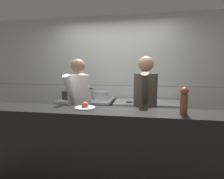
% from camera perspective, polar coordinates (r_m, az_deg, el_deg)
% --- Properties ---
extents(ground_plane, '(14.00, 14.00, 0.00)m').
position_cam_1_polar(ground_plane, '(2.68, -3.93, -27.26)').
color(ground_plane, '#383333').
extents(wall_back_tiled, '(8.00, 0.06, 2.60)m').
position_cam_1_polar(wall_back_tiled, '(3.73, 1.48, 3.66)').
color(wall_back_tiled, silver).
rests_on(wall_back_tiled, ground_plane).
extents(oven_range, '(1.03, 0.71, 0.91)m').
position_cam_1_polar(oven_range, '(3.61, -8.15, -10.18)').
color(oven_range, '#38383D').
rests_on(oven_range, ground_plane).
extents(prep_counter, '(1.24, 0.65, 0.89)m').
position_cam_1_polar(prep_counter, '(3.45, 11.50, -11.27)').
color(prep_counter, '#B7BABF').
rests_on(prep_counter, ground_plane).
extents(pass_counter, '(3.21, 0.45, 1.03)m').
position_cam_1_polar(pass_counter, '(2.18, -2.44, -20.13)').
color(pass_counter, black).
rests_on(pass_counter, ground_plane).
extents(stock_pot, '(0.32, 0.32, 0.16)m').
position_cam_1_polar(stock_pot, '(3.56, -13.60, -1.63)').
color(stock_pot, '#2D2D33').
rests_on(stock_pot, oven_range).
extents(sauce_pot, '(0.29, 0.29, 0.20)m').
position_cam_1_polar(sauce_pot, '(3.54, -8.34, -1.24)').
color(sauce_pot, '#B7BABF').
rests_on(sauce_pot, oven_range).
extents(braising_pot, '(0.32, 0.32, 0.15)m').
position_cam_1_polar(braising_pot, '(3.44, -3.42, -1.82)').
color(braising_pot, '#B7BABF').
rests_on(braising_pot, oven_range).
extents(chefs_knife, '(0.37, 0.06, 0.02)m').
position_cam_1_polar(chefs_knife, '(3.21, 7.30, -4.19)').
color(chefs_knife, '#B7BABF').
rests_on(chefs_knife, prep_counter).
extents(plated_dish_main, '(0.24, 0.24, 0.08)m').
position_cam_1_polar(plated_dish_main, '(2.10, -8.81, -5.63)').
color(plated_dish_main, white).
rests_on(plated_dish_main, pass_counter).
extents(pepper_mill, '(0.08, 0.08, 0.28)m').
position_cam_1_polar(pepper_mill, '(1.96, 22.47, -3.14)').
color(pepper_mill, brown).
rests_on(pepper_mill, pass_counter).
extents(chef_head_cook, '(0.39, 0.72, 1.65)m').
position_cam_1_polar(chef_head_cook, '(2.76, -10.75, -5.54)').
color(chef_head_cook, black).
rests_on(chef_head_cook, ground_plane).
extents(chef_sous, '(0.36, 0.73, 1.68)m').
position_cam_1_polar(chef_sous, '(2.63, 10.72, -5.74)').
color(chef_sous, black).
rests_on(chef_sous, ground_plane).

